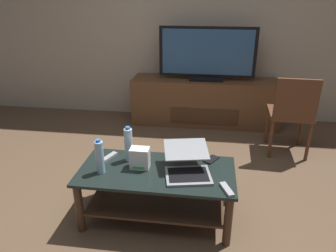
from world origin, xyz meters
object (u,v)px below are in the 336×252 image
at_px(media_cabinet, 205,102).
at_px(cell_phone, 211,159).
at_px(television, 207,55).
at_px(water_bottle_near, 100,157).
at_px(soundbar_remote, 227,189).
at_px(water_bottle_far, 129,144).
at_px(dining_chair, 292,111).
at_px(router_box, 140,158).
at_px(tv_remote, 109,157).
at_px(coffee_table, 157,185).
at_px(laptop, 187,165).

xyz_separation_m(media_cabinet, cell_phone, (0.10, -1.79, 0.13)).
relative_size(television, cell_phone, 8.63).
bearing_deg(water_bottle_near, soundbar_remote, -7.00).
distance_m(television, water_bottle_far, 1.97).
relative_size(dining_chair, router_box, 5.47).
distance_m(water_bottle_far, tv_remote, 0.21).
bearing_deg(water_bottle_near, television, 70.92).
bearing_deg(router_box, dining_chair, 41.50).
distance_m(water_bottle_far, cell_phone, 0.67).
relative_size(media_cabinet, soundbar_remote, 12.00).
distance_m(dining_chair, cell_phone, 1.31).
height_order(coffee_table, water_bottle_near, water_bottle_near).
relative_size(media_cabinet, cell_phone, 13.71).
distance_m(coffee_table, cell_phone, 0.48).
relative_size(television, soundbar_remote, 7.55).
height_order(television, router_box, television).
xyz_separation_m(laptop, water_bottle_near, (-0.64, -0.08, 0.06)).
bearing_deg(laptop, media_cabinet, 87.73).
xyz_separation_m(media_cabinet, water_bottle_near, (-0.72, -2.09, 0.25)).
bearing_deg(cell_phone, water_bottle_near, -127.42).
xyz_separation_m(media_cabinet, router_box, (-0.44, -1.98, 0.21)).
xyz_separation_m(coffee_table, cell_phone, (0.41, 0.21, 0.14)).
xyz_separation_m(laptop, water_bottle_far, (-0.47, 0.13, 0.07)).
bearing_deg(soundbar_remote, cell_phone, 82.84).
bearing_deg(water_bottle_near, laptop, 7.60).
xyz_separation_m(television, tv_remote, (-0.72, -1.85, -0.49)).
bearing_deg(water_bottle_far, cell_phone, 7.51).
xyz_separation_m(television, laptop, (-0.08, -1.98, -0.43)).
bearing_deg(router_box, media_cabinet, 77.46).
distance_m(media_cabinet, laptop, 2.02).
bearing_deg(media_cabinet, coffee_table, -98.78).
bearing_deg(media_cabinet, tv_remote, -111.04).
height_order(laptop, router_box, laptop).
distance_m(dining_chair, water_bottle_far, 1.84).
bearing_deg(cell_phone, tv_remote, -141.99).
relative_size(laptop, water_bottle_near, 1.73).
bearing_deg(tv_remote, water_bottle_far, 19.91).
height_order(dining_chair, water_bottle_near, dining_chair).
bearing_deg(dining_chair, cell_phone, -129.04).
bearing_deg(water_bottle_near, coffee_table, 11.63).
bearing_deg(television, dining_chair, -39.30).
relative_size(laptop, router_box, 2.89).
distance_m(coffee_table, water_bottle_near, 0.49).
xyz_separation_m(coffee_table, soundbar_remote, (0.52, -0.20, 0.15)).
distance_m(dining_chair, soundbar_remote, 1.60).
xyz_separation_m(coffee_table, tv_remote, (-0.41, 0.13, 0.15)).
relative_size(media_cabinet, laptop, 4.10).
bearing_deg(television, media_cabinet, 90.00).
height_order(coffee_table, tv_remote, tv_remote).
relative_size(dining_chair, water_bottle_near, 3.28).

